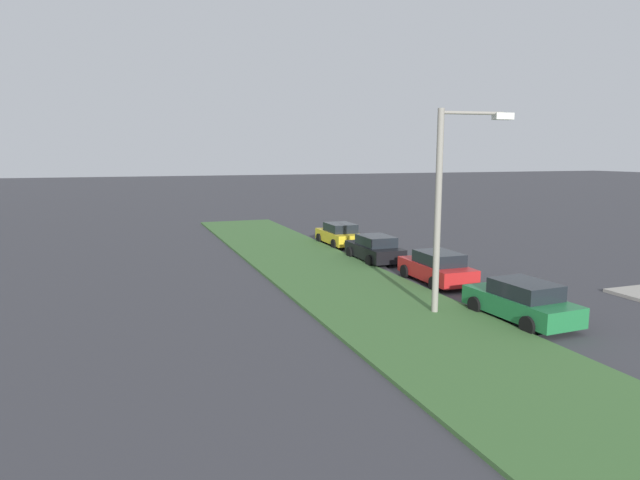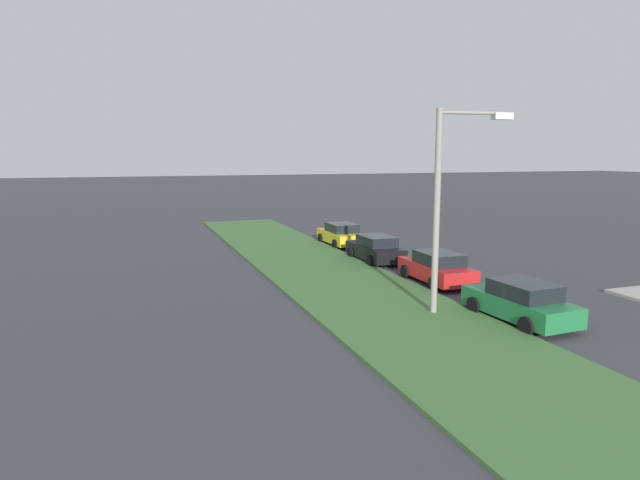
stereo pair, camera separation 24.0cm
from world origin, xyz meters
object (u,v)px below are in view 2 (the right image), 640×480
at_px(parked_car_red, 437,268).
at_px(parked_car_black, 376,249).
at_px(parked_car_green, 520,302).
at_px(streetlight, 446,197).
at_px(parked_car_yellow, 341,235).

bearing_deg(parked_car_red, parked_car_black, 6.00).
height_order(parked_car_green, parked_car_black, same).
bearing_deg(parked_car_black, parked_car_green, -178.75).
relative_size(parked_car_black, streetlight, 0.58).
bearing_deg(parked_car_black, streetlight, 169.35).
distance_m(parked_car_red, parked_car_black, 5.63).
bearing_deg(parked_car_red, parked_car_yellow, 2.42).
relative_size(parked_car_red, parked_car_yellow, 1.01).
xyz_separation_m(parked_car_green, parked_car_black, (11.73, 0.13, 0.00)).
xyz_separation_m(parked_car_red, streetlight, (-4.45, 2.48, 3.67)).
bearing_deg(parked_car_black, parked_car_yellow, -1.56).
distance_m(parked_car_green, parked_car_black, 11.73).
xyz_separation_m(parked_car_black, parked_car_yellow, (5.74, -0.22, 0.00)).
xyz_separation_m(parked_car_black, streetlight, (-10.05, 2.00, 3.67)).
xyz_separation_m(parked_car_green, streetlight, (1.67, 2.13, 3.67)).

